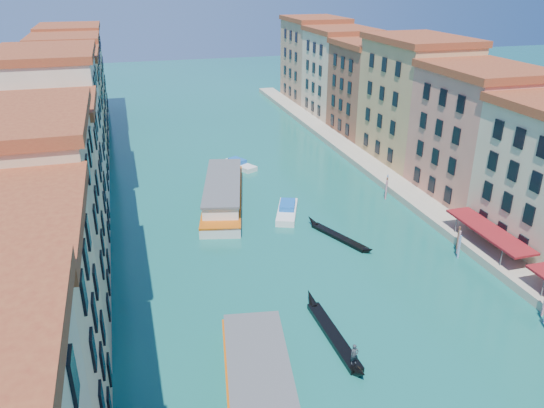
# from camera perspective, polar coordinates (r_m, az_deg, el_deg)

# --- Properties ---
(left_bank_palazzos) EXTENTS (12.80, 128.40, 21.00)m
(left_bank_palazzos) POSITION_cam_1_polar(r_m,az_deg,el_deg) (74.61, -22.53, 5.88)
(left_bank_palazzos) COLOR #CFB88D
(left_bank_palazzos) RESTS_ON ground
(right_bank_palazzos) EXTENTS (12.80, 128.40, 21.00)m
(right_bank_palazzos) POSITION_cam_1_polar(r_m,az_deg,el_deg) (87.85, 16.97, 9.16)
(right_bank_palazzos) COLOR brown
(right_bank_palazzos) RESTS_ON ground
(quay) EXTENTS (4.00, 140.00, 1.00)m
(quay) POSITION_cam_1_polar(r_m,az_deg,el_deg) (86.58, 11.76, 3.07)
(quay) COLOR #A59E85
(quay) RESTS_ON ground
(mooring_poles_right) EXTENTS (1.44, 54.24, 3.20)m
(mooring_poles_right) POSITION_cam_1_polar(r_m,az_deg,el_deg) (58.03, 25.62, -8.82)
(mooring_poles_right) COLOR #5A311E
(mooring_poles_right) RESTS_ON ground
(vaporetto_near) EXTENTS (8.38, 22.57, 3.28)m
(vaporetto_near) POSITION_cam_1_polar(r_m,az_deg,el_deg) (40.83, -1.04, -21.03)
(vaporetto_near) COLOR silver
(vaporetto_near) RESTS_ON ground
(vaporetto_far) EXTENTS (10.24, 23.30, 3.38)m
(vaporetto_far) POSITION_cam_1_polar(r_m,az_deg,el_deg) (75.51, -5.28, 1.22)
(vaporetto_far) COLOR silver
(vaporetto_far) RESTS_ON ground
(gondola_fore) EXTENTS (1.48, 13.10, 2.61)m
(gondola_fore) POSITION_cam_1_polar(r_m,az_deg,el_deg) (49.25, 6.62, -13.69)
(gondola_fore) COLOR black
(gondola_fore) RESTS_ON ground
(gondola_far) EXTENTS (5.28, 11.11, 1.65)m
(gondola_far) POSITION_cam_1_polar(r_m,az_deg,el_deg) (66.14, 7.07, -3.38)
(gondola_far) COLOR black
(gondola_far) RESTS_ON ground
(motorboat_mid) EXTENTS (5.14, 8.14, 1.61)m
(motorboat_mid) POSITION_cam_1_polar(r_m,az_deg,el_deg) (71.78, 1.63, -0.69)
(motorboat_mid) COLOR white
(motorboat_mid) RESTS_ON ground
(motorboat_far) EXTENTS (5.08, 7.01, 1.41)m
(motorboat_far) POSITION_cam_1_polar(r_m,az_deg,el_deg) (89.66, -3.59, 4.28)
(motorboat_far) COLOR silver
(motorboat_far) RESTS_ON ground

